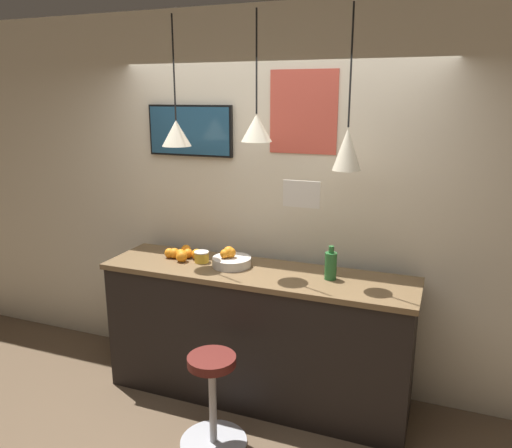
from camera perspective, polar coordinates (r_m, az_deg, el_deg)
name	(u,v)px	position (r m, az deg, el deg)	size (l,w,h in m)	color
back_wall	(275,202)	(3.88, 2.18, 2.49)	(8.00, 0.06, 2.90)	beige
service_counter	(256,335)	(3.84, 0.00, -12.54)	(2.30, 0.59, 1.02)	black
bar_stool	(212,394)	(3.44, -5.00, -18.76)	(0.45, 0.45, 0.64)	#B7B7BC
fruit_bowl	(231,260)	(3.72, -2.87, -4.13)	(0.29, 0.29, 0.15)	beige
orange_pile	(182,254)	(3.91, -8.41, -3.44)	(0.30, 0.26, 0.09)	orange
juice_bottle	(331,265)	(3.48, 8.53, -4.68)	(0.08, 0.08, 0.24)	#286B33
spread_jar	(202,257)	(3.82, -6.24, -3.75)	(0.11, 0.11, 0.08)	gold
pendant_lamp_left	(176,133)	(3.71, -9.10, 10.28)	(0.21, 0.21, 0.90)	black
pendant_lamp_middle	(257,127)	(3.43, 0.06, 11.00)	(0.21, 0.21, 0.85)	black
pendant_lamp_right	(347,148)	(3.27, 10.40, 8.51)	(0.18, 0.18, 1.01)	black
mounted_tv	(190,131)	(4.04, -7.55, 10.53)	(0.72, 0.04, 0.40)	black
hanging_menu_board	(301,194)	(3.14, 5.21, 3.42)	(0.24, 0.01, 0.17)	white
wall_poster	(303,112)	(3.70, 5.42, 12.61)	(0.50, 0.01, 0.60)	#C64C3D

